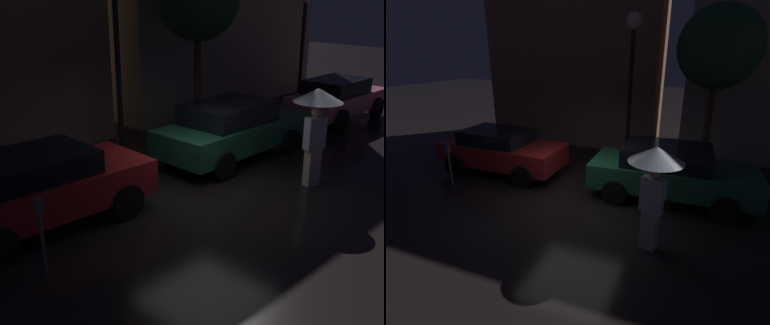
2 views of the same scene
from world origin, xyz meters
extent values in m
plane|color=black|center=(0.00, 0.00, 0.00)|extent=(60.00, 60.00, 0.00)
cube|color=maroon|center=(-3.04, 1.36, 0.68)|extent=(4.14, 1.83, 0.67)
cube|color=black|center=(-3.20, 1.36, 1.23)|extent=(2.17, 1.57, 0.43)
cylinder|color=black|center=(-1.77, 2.21, 0.35)|extent=(0.70, 0.22, 0.70)
cylinder|color=black|center=(-1.77, 0.50, 0.35)|extent=(0.70, 0.22, 0.70)
cube|color=#1E5638|center=(2.38, 1.38, 0.67)|extent=(4.34, 1.83, 0.66)
cube|color=black|center=(2.20, 1.38, 1.25)|extent=(2.26, 1.58, 0.50)
cylinder|color=black|center=(3.71, 2.26, 0.34)|extent=(0.68, 0.22, 0.68)
cylinder|color=black|center=(3.71, 0.50, 0.34)|extent=(0.68, 0.22, 0.68)
cylinder|color=black|center=(1.04, 2.26, 0.34)|extent=(0.68, 0.22, 0.68)
cylinder|color=black|center=(1.04, 0.50, 0.34)|extent=(0.68, 0.22, 0.68)
cube|color=#DB6684|center=(7.85, 1.42, 0.65)|extent=(3.97, 1.71, 0.60)
cube|color=black|center=(7.69, 1.42, 1.18)|extent=(2.07, 1.48, 0.47)
cylinder|color=black|center=(9.07, 2.24, 0.35)|extent=(0.70, 0.22, 0.70)
cylinder|color=black|center=(9.07, 0.59, 0.35)|extent=(0.70, 0.22, 0.70)
cylinder|color=black|center=(6.63, 2.24, 0.35)|extent=(0.70, 0.22, 0.70)
cylinder|color=black|center=(6.63, 0.59, 0.35)|extent=(0.70, 0.22, 0.70)
cube|color=beige|center=(2.19, -1.11, 0.43)|extent=(0.37, 0.30, 0.86)
cube|color=#B2B7C6|center=(2.19, -1.11, 1.22)|extent=(0.51, 0.35, 0.72)
sphere|color=tan|center=(2.19, -1.11, 1.69)|extent=(0.23, 0.23, 0.23)
cylinder|color=black|center=(2.19, -1.11, 1.49)|extent=(0.02, 0.02, 0.83)
cone|color=silver|center=(2.19, -1.11, 2.06)|extent=(1.06, 1.06, 0.29)
cube|color=black|center=(2.45, -1.11, 1.04)|extent=(0.18, 0.14, 0.22)
cylinder|color=#4C5154|center=(-3.87, -0.15, 0.53)|extent=(0.06, 0.06, 1.05)
cube|color=#4C5154|center=(-3.87, -0.15, 1.16)|extent=(0.12, 0.10, 0.22)
cylinder|color=black|center=(0.62, 3.78, 2.25)|extent=(0.14, 0.14, 4.50)
cylinder|color=black|center=(8.80, 3.53, 1.86)|extent=(0.14, 0.14, 3.71)
cylinder|color=#473323|center=(3.17, 3.43, 1.48)|extent=(0.20, 0.20, 2.96)
camera|label=1|loc=(-6.84, -6.30, 4.16)|focal=45.00mm
camera|label=2|loc=(2.74, -6.52, 3.85)|focal=28.00mm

